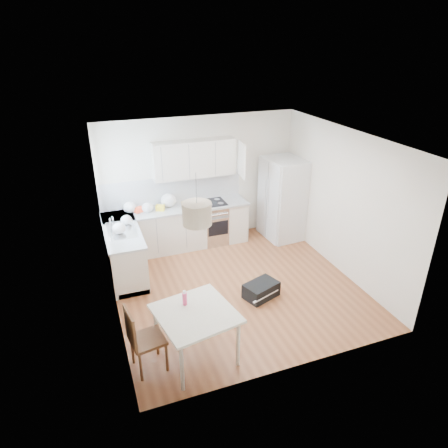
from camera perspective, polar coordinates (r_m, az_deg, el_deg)
name	(u,v)px	position (r m, az deg, el deg)	size (l,w,h in m)	color
floor	(236,286)	(7.37, 1.68, -8.83)	(4.20, 4.20, 0.00)	brown
ceiling	(238,139)	(6.26, 2.00, 12.06)	(4.20, 4.20, 0.00)	white
wall_back	(200,180)	(8.54, -3.50, 6.28)	(4.20, 4.20, 0.00)	white
wall_left	(108,239)	(6.29, -16.21, -2.05)	(4.20, 4.20, 0.00)	white
wall_right	(342,202)	(7.69, 16.52, 3.01)	(4.20, 4.20, 0.00)	white
window_glassblock	(99,189)	(7.20, -17.40, 4.79)	(0.02, 1.00, 1.00)	#BFE0F9
cabinets_back	(178,229)	(8.48, -6.61, -0.67)	(3.00, 0.60, 0.88)	beige
cabinets_left	(124,251)	(7.79, -14.09, -3.82)	(0.60, 1.80, 0.88)	beige
counter_back	(177,209)	(8.29, -6.77, 2.19)	(3.02, 0.64, 0.04)	#A6A9AB
counter_left	(121,230)	(7.58, -14.45, -0.78)	(0.64, 1.82, 0.04)	#A6A9AB
backsplash_back	(173,190)	(8.44, -7.37, 4.86)	(3.00, 0.01, 0.58)	silver
backsplash_left	(103,217)	(7.44, -16.94, 1.02)	(0.01, 1.80, 0.58)	silver
upper_cabinets	(194,159)	(8.20, -4.28, 9.28)	(1.70, 0.32, 0.75)	beige
range_oven	(214,223)	(8.68, -1.49, 0.14)	(0.50, 0.61, 0.88)	silver
sink	(122,230)	(7.53, -14.42, -0.84)	(0.50, 0.80, 0.16)	silver
refrigerator	(283,199)	(8.84, 8.49, 3.58)	(0.86, 0.90, 1.79)	silver
dining_table	(196,318)	(5.53, -4.08, -13.18)	(1.16, 1.16, 0.79)	beige
dining_chair	(148,338)	(5.60, -10.84, -15.70)	(0.42, 0.42, 1.01)	#4A2416
drink_bottle	(185,298)	(5.56, -5.64, -10.43)	(0.06, 0.06, 0.23)	#F04279
gym_bag	(261,290)	(7.05, 5.32, -9.36)	(0.58, 0.38, 0.27)	black
pendant_lamp	(197,214)	(4.85, -3.87, 1.48)	(0.36, 0.36, 0.28)	beige
grocery_bag_a	(130,207)	(8.17, -13.34, 2.32)	(0.25, 0.21, 0.23)	white
grocery_bag_b	(148,208)	(8.12, -10.87, 2.31)	(0.23, 0.19, 0.20)	white
grocery_bag_c	(168,200)	(8.30, -7.93, 3.36)	(0.32, 0.27, 0.28)	white
grocery_bag_d	(126,220)	(7.68, -13.79, 0.56)	(0.21, 0.17, 0.18)	white
grocery_bag_e	(119,228)	(7.35, -14.78, -0.60)	(0.23, 0.20, 0.21)	white
snack_orange	(186,204)	(8.28, -5.38, 2.83)	(0.17, 0.11, 0.12)	orange
snack_yellow	(160,208)	(8.18, -9.10, 2.29)	(0.17, 0.10, 0.12)	yellow
snack_red	(139,210)	(8.17, -12.11, 1.99)	(0.16, 0.10, 0.11)	red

